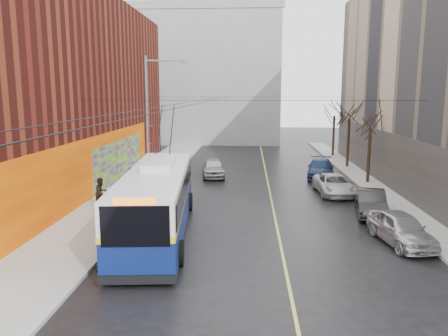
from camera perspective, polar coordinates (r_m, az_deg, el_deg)
The scene contains 22 objects.
ground at distance 18.16m, azimuth 3.04°, elevation -12.16°, with size 140.00×140.00×0.00m, color black.
sidewalk_left at distance 30.68m, azimuth -11.97°, elevation -3.03°, with size 4.00×60.00×0.15m, color gray.
sidewalk_right at distance 30.94m, azimuth 20.10°, elevation -3.32°, with size 2.00×60.00×0.15m, color gray.
lane_line at distance 31.62m, azimuth 5.89°, elevation -2.62°, with size 0.12×50.00×0.01m, color #BFB74C.
building_left at distance 34.75m, azimuth -24.49°, elevation 9.29°, with size 12.11×36.00×14.00m.
building_far at distance 62.16m, azimuth -2.32°, elevation 11.88°, with size 20.50×12.10×18.00m.
streetlight_pole at distance 27.61m, azimuth -9.67°, elevation 5.65°, with size 2.65×0.60×9.00m.
catenary_wires at distance 31.72m, azimuth -1.36°, elevation 8.84°, with size 18.00×60.00×0.22m.
tree_near at distance 34.09m, azimuth 18.66°, elevation 6.26°, with size 3.20×3.20×6.40m.
tree_mid at distance 40.87m, azimuth 16.11°, elevation 7.29°, with size 3.20×3.20×6.68m.
tree_far at distance 47.72m, azimuth 14.26°, elevation 7.55°, with size 3.20×3.20×6.57m.
puddle at distance 18.89m, azimuth -11.59°, elevation -11.45°, with size 2.26×3.09×0.01m, color black.
pigeons_flying at distance 26.23m, azimuth -1.73°, elevation 9.33°, with size 4.62×3.35×1.89m.
trolleybus at distance 21.44m, azimuth -8.70°, elevation -4.09°, with size 3.82×12.89×6.04m.
parked_car_a at distance 21.49m, azimuth 22.13°, elevation -7.32°, with size 1.72×4.27×1.45m, color #B9BABE.
parked_car_b at distance 25.87m, azimuth 18.63°, elevation -4.32°, with size 1.49×4.27×1.41m, color #28292B.
parked_car_c at distance 30.41m, azimuth 14.18°, elevation -2.10°, with size 2.21×4.80×1.33m, color silver.
parked_car_d at distance 36.07m, azimuth 12.51°, elevation -0.08°, with size 2.04×5.03×1.46m, color #15254C.
following_car at distance 35.66m, azimuth -1.43°, elevation 0.07°, with size 1.77×4.39×1.49m, color #B1B0B5.
pedestrian_a at distance 29.17m, azimuth -11.84°, elevation -1.67°, with size 0.68×0.45×1.87m, color black.
pedestrian_b at distance 26.44m, azimuth -15.74°, elevation -3.13°, with size 0.86×0.67×1.77m, color black.
pedestrian_c at distance 32.27m, azimuth -10.80°, elevation -0.78°, with size 1.03×0.59×1.60m, color black.
Camera 1 is at (0.03, -16.84, 6.80)m, focal length 35.00 mm.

